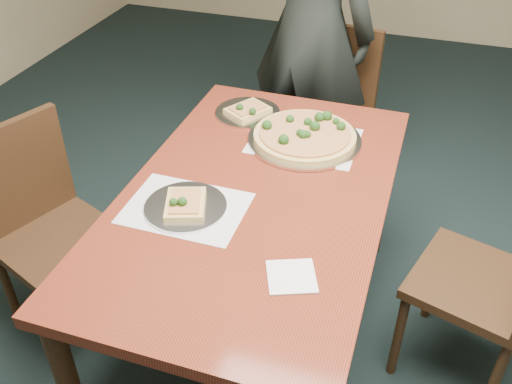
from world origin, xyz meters
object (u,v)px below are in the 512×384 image
(dining_table, at_px, (256,212))
(slice_plate_far, at_px, (248,111))
(diner, at_px, (310,27))
(chair_left, at_px, (45,221))
(pizza_pan, at_px, (305,136))
(slice_plate_near, at_px, (185,205))
(chair_right, at_px, (501,279))
(chair_far, at_px, (330,104))

(dining_table, distance_m, slice_plate_far, 0.58)
(diner, bearing_deg, chair_left, 77.56)
(pizza_pan, distance_m, slice_plate_far, 0.32)
(chair_left, distance_m, diner, 1.55)
(dining_table, bearing_deg, slice_plate_near, -140.33)
(chair_right, relative_size, slice_plate_far, 3.25)
(dining_table, relative_size, slice_plate_far, 5.36)
(dining_table, distance_m, slice_plate_near, 0.28)
(dining_table, relative_size, chair_right, 1.65)
(dining_table, relative_size, slice_plate_near, 5.36)
(chair_far, distance_m, pizza_pan, 0.83)
(diner, bearing_deg, pizza_pan, 119.66)
(slice_plate_near, bearing_deg, chair_far, 80.43)
(chair_far, bearing_deg, slice_plate_far, -100.55)
(diner, height_order, pizza_pan, diner)
(chair_left, bearing_deg, slice_plate_near, -70.54)
(dining_table, bearing_deg, chair_right, 5.49)
(chair_left, relative_size, pizza_pan, 2.02)
(pizza_pan, bearing_deg, slice_plate_far, 154.23)
(chair_far, height_order, pizza_pan, chair_far)
(slice_plate_far, bearing_deg, chair_left, -132.56)
(chair_far, relative_size, slice_plate_far, 3.25)
(chair_right, height_order, pizza_pan, chair_right)
(diner, height_order, slice_plate_far, diner)
(slice_plate_far, bearing_deg, chair_right, -22.27)
(chair_right, relative_size, diner, 0.49)
(chair_right, bearing_deg, chair_far, -125.48)
(dining_table, height_order, pizza_pan, pizza_pan)
(chair_left, relative_size, slice_plate_near, 3.25)
(diner, distance_m, slice_plate_near, 1.34)
(chair_right, bearing_deg, chair_left, -65.60)
(diner, bearing_deg, slice_plate_far, 96.74)
(chair_far, height_order, slice_plate_far, chair_far)
(slice_plate_near, bearing_deg, diner, 85.86)
(dining_table, height_order, diner, diner)
(diner, bearing_deg, chair_far, -156.63)
(pizza_pan, distance_m, slice_plate_near, 0.62)
(dining_table, relative_size, diner, 0.81)
(dining_table, height_order, slice_plate_near, slice_plate_near)
(chair_right, relative_size, pizza_pan, 2.02)
(chair_right, height_order, slice_plate_near, chair_right)
(diner, bearing_deg, slice_plate_near, 102.59)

